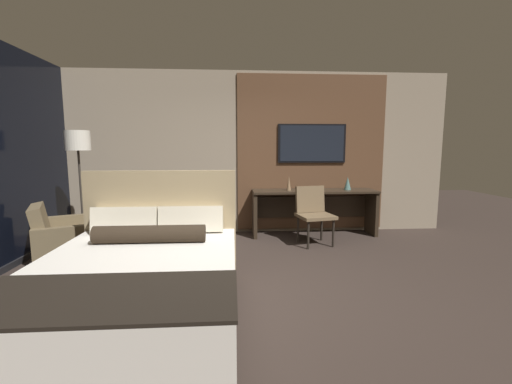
{
  "coord_description": "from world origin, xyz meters",
  "views": [
    {
      "loc": [
        -0.2,
        -3.43,
        1.52
      ],
      "look_at": [
        0.1,
        0.85,
        0.95
      ],
      "focal_mm": 24.0,
      "sensor_mm": 36.0,
      "label": 1
    }
  ],
  "objects_px": {
    "vase_tall": "(289,183)",
    "vase_short": "(348,183)",
    "bed": "(139,285)",
    "book": "(314,189)",
    "desk_chair": "(313,210)",
    "tv": "(312,143)",
    "armchair_by_window": "(69,243)",
    "desk": "(313,204)",
    "floor_lamp": "(78,150)"
  },
  "relations": [
    {
      "from": "bed",
      "to": "floor_lamp",
      "type": "height_order",
      "value": "floor_lamp"
    },
    {
      "from": "desk",
      "to": "tv",
      "type": "relative_size",
      "value": 1.76
    },
    {
      "from": "tv",
      "to": "desk_chair",
      "type": "xyz_separation_m",
      "value": [
        -0.14,
        -0.75,
        -1.04
      ]
    },
    {
      "from": "armchair_by_window",
      "to": "desk_chair",
      "type": "bearing_deg",
      "value": -102.09
    },
    {
      "from": "tv",
      "to": "desk_chair",
      "type": "height_order",
      "value": "tv"
    },
    {
      "from": "floor_lamp",
      "to": "book",
      "type": "height_order",
      "value": "floor_lamp"
    },
    {
      "from": "vase_short",
      "to": "tv",
      "type": "bearing_deg",
      "value": 157.97
    },
    {
      "from": "vase_tall",
      "to": "vase_short",
      "type": "xyz_separation_m",
      "value": [
        1.03,
        0.04,
        -0.01
      ]
    },
    {
      "from": "floor_lamp",
      "to": "vase_short",
      "type": "bearing_deg",
      "value": 8.89
    },
    {
      "from": "armchair_by_window",
      "to": "vase_short",
      "type": "bearing_deg",
      "value": -97.4
    },
    {
      "from": "desk_chair",
      "to": "book",
      "type": "bearing_deg",
      "value": 64.58
    },
    {
      "from": "desk_chair",
      "to": "vase_tall",
      "type": "height_order",
      "value": "vase_tall"
    },
    {
      "from": "vase_tall",
      "to": "floor_lamp",
      "type": "bearing_deg",
      "value": -168.91
    },
    {
      "from": "tv",
      "to": "book",
      "type": "height_order",
      "value": "tv"
    },
    {
      "from": "armchair_by_window",
      "to": "vase_short",
      "type": "distance_m",
      "value": 4.33
    },
    {
      "from": "vase_short",
      "to": "armchair_by_window",
      "type": "bearing_deg",
      "value": -162.8
    },
    {
      "from": "bed",
      "to": "armchair_by_window",
      "type": "xyz_separation_m",
      "value": [
        -1.32,
        1.61,
        -0.07
      ]
    },
    {
      "from": "desk_chair",
      "to": "tv",
      "type": "bearing_deg",
      "value": 68.07
    },
    {
      "from": "book",
      "to": "vase_tall",
      "type": "bearing_deg",
      "value": -175.77
    },
    {
      "from": "desk",
      "to": "armchair_by_window",
      "type": "height_order",
      "value": "armchair_by_window"
    },
    {
      "from": "vase_tall",
      "to": "vase_short",
      "type": "distance_m",
      "value": 1.03
    },
    {
      "from": "desk",
      "to": "book",
      "type": "relative_size",
      "value": 8.1
    },
    {
      "from": "tv",
      "to": "armchair_by_window",
      "type": "height_order",
      "value": "tv"
    },
    {
      "from": "bed",
      "to": "book",
      "type": "height_order",
      "value": "bed"
    },
    {
      "from": "floor_lamp",
      "to": "desk",
      "type": "bearing_deg",
      "value": 10.68
    },
    {
      "from": "bed",
      "to": "desk_chair",
      "type": "distance_m",
      "value": 3.14
    },
    {
      "from": "tv",
      "to": "floor_lamp",
      "type": "xyz_separation_m",
      "value": [
        -3.58,
        -0.89,
        -0.11
      ]
    },
    {
      "from": "bed",
      "to": "armchair_by_window",
      "type": "distance_m",
      "value": 2.09
    },
    {
      "from": "desk_chair",
      "to": "book",
      "type": "distance_m",
      "value": 0.59
    },
    {
      "from": "desk",
      "to": "vase_tall",
      "type": "height_order",
      "value": "vase_tall"
    },
    {
      "from": "armchair_by_window",
      "to": "floor_lamp",
      "type": "distance_m",
      "value": 1.34
    },
    {
      "from": "floor_lamp",
      "to": "vase_tall",
      "type": "bearing_deg",
      "value": 11.09
    },
    {
      "from": "desk_chair",
      "to": "book",
      "type": "xyz_separation_m",
      "value": [
        0.13,
        0.51,
        0.26
      ]
    },
    {
      "from": "tv",
      "to": "desk_chair",
      "type": "bearing_deg",
      "value": -100.2
    },
    {
      "from": "vase_tall",
      "to": "book",
      "type": "height_order",
      "value": "vase_tall"
    },
    {
      "from": "bed",
      "to": "desk",
      "type": "height_order",
      "value": "bed"
    },
    {
      "from": "tv",
      "to": "floor_lamp",
      "type": "relative_size",
      "value": 0.68
    },
    {
      "from": "armchair_by_window",
      "to": "floor_lamp",
      "type": "height_order",
      "value": "floor_lamp"
    },
    {
      "from": "tv",
      "to": "vase_short",
      "type": "bearing_deg",
      "value": -22.03
    },
    {
      "from": "vase_tall",
      "to": "bed",
      "type": "bearing_deg",
      "value": -121.57
    },
    {
      "from": "vase_short",
      "to": "vase_tall",
      "type": "bearing_deg",
      "value": -177.96
    },
    {
      "from": "floor_lamp",
      "to": "book",
      "type": "distance_m",
      "value": 3.69
    },
    {
      "from": "tv",
      "to": "vase_tall",
      "type": "relative_size",
      "value": 4.85
    },
    {
      "from": "vase_tall",
      "to": "book",
      "type": "distance_m",
      "value": 0.45
    },
    {
      "from": "desk",
      "to": "vase_short",
      "type": "relative_size",
      "value": 9.62
    },
    {
      "from": "book",
      "to": "armchair_by_window",
      "type": "bearing_deg",
      "value": -160.17
    },
    {
      "from": "desk",
      "to": "vase_tall",
      "type": "relative_size",
      "value": 8.56
    },
    {
      "from": "vase_tall",
      "to": "vase_short",
      "type": "relative_size",
      "value": 1.12
    },
    {
      "from": "desk",
      "to": "desk_chair",
      "type": "bearing_deg",
      "value": -104.06
    },
    {
      "from": "desk_chair",
      "to": "vase_tall",
      "type": "bearing_deg",
      "value": 110.85
    }
  ]
}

